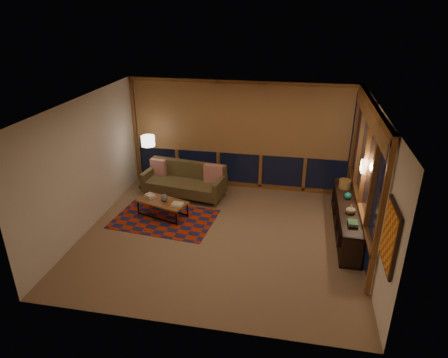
% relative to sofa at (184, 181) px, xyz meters
% --- Properties ---
extents(floor, '(5.50, 5.00, 0.01)m').
position_rel_sofa_xyz_m(floor, '(1.22, -1.62, -0.40)').
color(floor, '#9D7F64').
rests_on(floor, ground).
extents(ceiling, '(5.50, 5.00, 0.01)m').
position_rel_sofa_xyz_m(ceiling, '(1.22, -1.62, 2.30)').
color(ceiling, beige).
rests_on(ceiling, walls).
extents(walls, '(5.51, 5.01, 2.70)m').
position_rel_sofa_xyz_m(walls, '(1.22, -1.62, 0.95)').
color(walls, white).
rests_on(walls, floor).
extents(window_wall_back, '(5.30, 0.16, 2.60)m').
position_rel_sofa_xyz_m(window_wall_back, '(1.22, 0.81, 0.95)').
color(window_wall_back, '#935C27').
rests_on(window_wall_back, walls).
extents(window_wall_right, '(0.16, 3.70, 2.60)m').
position_rel_sofa_xyz_m(window_wall_right, '(3.90, -1.02, 0.95)').
color(window_wall_right, '#935C27').
rests_on(window_wall_right, walls).
extents(wall_art, '(0.06, 0.74, 0.94)m').
position_rel_sofa_xyz_m(wall_art, '(3.93, -3.47, 1.05)').
color(wall_art, red).
rests_on(wall_art, walls).
extents(wall_sconce, '(0.12, 0.18, 0.22)m').
position_rel_sofa_xyz_m(wall_sconce, '(3.84, -1.17, 1.15)').
color(wall_sconce, white).
rests_on(wall_sconce, walls).
extents(sofa, '(2.04, 1.06, 0.80)m').
position_rel_sofa_xyz_m(sofa, '(0.00, 0.00, 0.00)').
color(sofa, brown).
rests_on(sofa, floor).
extents(pillow_left, '(0.42, 0.20, 0.40)m').
position_rel_sofa_xyz_m(pillow_left, '(-0.73, 0.29, 0.20)').
color(pillow_left, '#AD2025').
rests_on(pillow_left, sofa).
extents(pillow_right, '(0.46, 0.17, 0.46)m').
position_rel_sofa_xyz_m(pillow_right, '(0.71, 0.11, 0.23)').
color(pillow_right, '#AD2025').
rests_on(pillow_right, sofa).
extents(area_rug, '(2.26, 1.62, 0.01)m').
position_rel_sofa_xyz_m(area_rug, '(-0.11, -1.18, -0.39)').
color(area_rug, '#AF290B').
rests_on(area_rug, floor).
extents(coffee_table, '(1.21, 0.82, 0.37)m').
position_rel_sofa_xyz_m(coffee_table, '(-0.19, -1.04, -0.21)').
color(coffee_table, '#935C27').
rests_on(coffee_table, floor).
extents(book_stack_a, '(0.31, 0.30, 0.07)m').
position_rel_sofa_xyz_m(book_stack_a, '(-0.51, -0.92, 0.01)').
color(book_stack_a, beige).
rests_on(book_stack_a, coffee_table).
extents(book_stack_b, '(0.28, 0.23, 0.05)m').
position_rel_sofa_xyz_m(book_stack_b, '(0.20, -1.17, -0.00)').
color(book_stack_b, beige).
rests_on(book_stack_b, coffee_table).
extents(ceramic_pot, '(0.19, 0.19, 0.17)m').
position_rel_sofa_xyz_m(ceramic_pot, '(-0.14, -1.04, 0.06)').
color(ceramic_pot, '#2D2D2E').
rests_on(ceramic_pot, coffee_table).
extents(floor_lamp, '(0.58, 0.53, 1.46)m').
position_rel_sofa_xyz_m(floor_lamp, '(-1.16, 0.29, 0.33)').
color(floor_lamp, black).
rests_on(floor_lamp, floor).
extents(bookshelf, '(0.40, 2.59, 0.65)m').
position_rel_sofa_xyz_m(bookshelf, '(3.71, -0.98, -0.07)').
color(bookshelf, black).
rests_on(bookshelf, floor).
extents(basket, '(0.31, 0.31, 0.19)m').
position_rel_sofa_xyz_m(basket, '(3.69, -0.20, 0.34)').
color(basket, '#905E2D').
rests_on(basket, bookshelf).
extents(teal_bowl, '(0.16, 0.16, 0.15)m').
position_rel_sofa_xyz_m(teal_bowl, '(3.71, -0.75, 0.32)').
color(teal_bowl, '#167165').
rests_on(teal_bowl, bookshelf).
extents(vase, '(0.22, 0.22, 0.18)m').
position_rel_sofa_xyz_m(vase, '(3.71, -1.37, 0.34)').
color(vase, tan).
rests_on(vase, bookshelf).
extents(shelf_book_stack, '(0.25, 0.31, 0.08)m').
position_rel_sofa_xyz_m(shelf_book_stack, '(3.71, -1.82, 0.29)').
color(shelf_book_stack, beige).
rests_on(shelf_book_stack, bookshelf).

